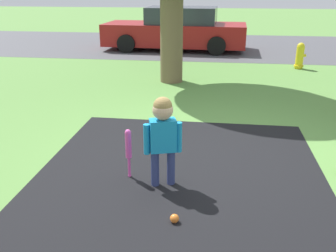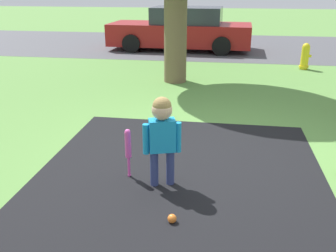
% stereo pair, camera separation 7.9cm
% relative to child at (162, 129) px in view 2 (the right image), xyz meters
% --- Properties ---
extents(ground_plane, '(60.00, 60.00, 0.00)m').
position_rel_child_xyz_m(ground_plane, '(0.61, 1.00, -0.64)').
color(ground_plane, '#5B8C42').
extents(street_strip, '(40.00, 6.00, 0.01)m').
position_rel_child_xyz_m(street_strip, '(0.61, 9.82, -0.64)').
color(street_strip, '#4C4C51').
rests_on(street_strip, ground).
extents(child, '(0.39, 0.22, 0.99)m').
position_rel_child_xyz_m(child, '(0.00, 0.00, 0.00)').
color(child, navy).
rests_on(child, ground).
extents(baseball_bat, '(0.07, 0.07, 0.57)m').
position_rel_child_xyz_m(baseball_bat, '(-0.40, 0.12, -0.27)').
color(baseball_bat, '#E54CA5').
rests_on(baseball_bat, ground).
extents(sports_ball, '(0.08, 0.08, 0.08)m').
position_rel_child_xyz_m(sports_ball, '(0.20, -0.67, -0.60)').
color(sports_ball, orange).
rests_on(sports_ball, ground).
extents(fire_hydrant, '(0.27, 0.24, 0.66)m').
position_rel_child_xyz_m(fire_hydrant, '(2.58, 6.30, -0.32)').
color(fire_hydrant, yellow).
rests_on(fire_hydrant, ground).
extents(parked_car, '(4.58, 2.03, 1.34)m').
position_rel_child_xyz_m(parked_car, '(-0.85, 8.82, -0.02)').
color(parked_car, maroon).
rests_on(parked_car, ground).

